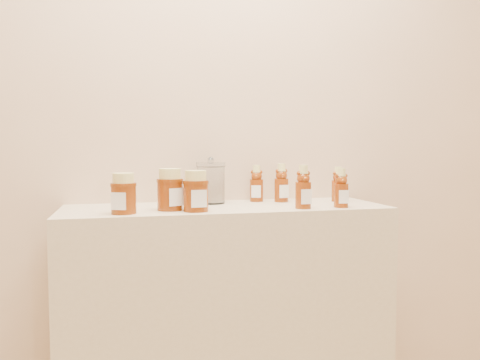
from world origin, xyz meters
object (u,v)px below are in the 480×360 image
object	(u,v)px
bear_bottle_front_left	(303,184)
bear_bottle_back_left	(257,181)
display_table	(226,323)
glass_canister	(211,181)
honey_jar_left	(124,193)

from	to	relation	value
bear_bottle_front_left	bear_bottle_back_left	bearing A→B (deg)	108.60
display_table	glass_canister	xyz separation A→B (m)	(-0.04, 0.10, 0.54)
display_table	bear_bottle_back_left	xyz separation A→B (m)	(0.16, 0.13, 0.53)
display_table	bear_bottle_front_left	xyz separation A→B (m)	(0.26, -0.13, 0.54)
bear_bottle_back_left	display_table	bearing A→B (deg)	-120.49
display_table	honey_jar_left	bearing A→B (deg)	-162.59
bear_bottle_back_left	glass_canister	xyz separation A→B (m)	(-0.20, -0.03, 0.00)
display_table	bear_bottle_back_left	size ratio (longest dim) A/B	7.11
bear_bottle_back_left	bear_bottle_front_left	xyz separation A→B (m)	(0.10, -0.26, 0.00)
bear_bottle_back_left	glass_canister	size ratio (longest dim) A/B	0.95
honey_jar_left	bear_bottle_back_left	bearing A→B (deg)	48.36
honey_jar_left	display_table	bearing A→B (deg)	40.63
display_table	bear_bottle_front_left	bearing A→B (deg)	-26.83
bear_bottle_back_left	bear_bottle_front_left	size ratio (longest dim) A/B	0.95
display_table	bear_bottle_back_left	world-z (taller)	bear_bottle_back_left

